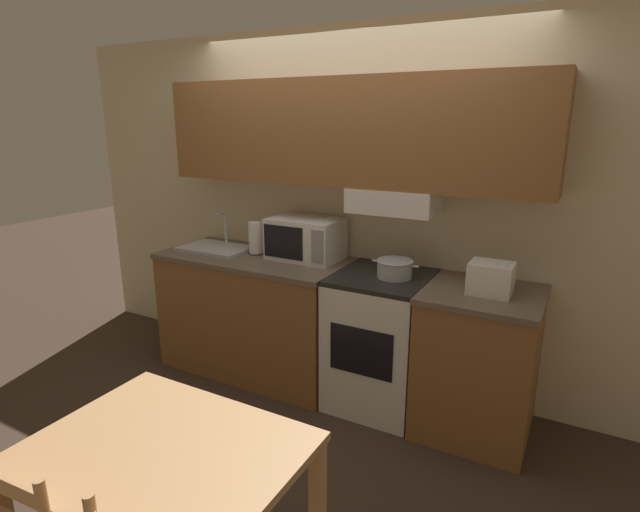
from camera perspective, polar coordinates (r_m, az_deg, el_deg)
The scene contains 11 objects.
ground_plane at distance 4.08m, azimuth 3.38°, elevation -12.71°, with size 16.00×16.00×0.00m, color #3D2D23.
wall_back at distance 3.56m, azimuth 3.44°, elevation 9.26°, with size 5.13×0.38×2.55m.
lower_counter_main at distance 3.93m, azimuth -7.31°, elevation -6.49°, with size 1.44×0.69×0.93m.
lower_counter_right_stub at distance 3.31m, azimuth 17.57°, elevation -11.45°, with size 0.69×0.69×0.93m.
stove_range at distance 3.47m, azimuth 6.89°, elevation -9.51°, with size 0.61×0.66×0.93m.
cooking_pot at distance 3.26m, azimuth 8.54°, elevation -1.36°, with size 0.32×0.24×0.12m.
microwave at distance 3.64m, azimuth -1.65°, elevation 2.02°, with size 0.51×0.36×0.30m.
toaster at distance 3.08m, azimuth 18.94°, elevation -2.41°, with size 0.26×0.20×0.19m.
sink_basin at distance 4.00m, azimuth -11.82°, elevation 0.97°, with size 0.54×0.36×0.28m.
paper_towel_roll at distance 3.80m, azimuth -7.36°, elevation 2.04°, with size 0.12×0.12×0.24m.
dining_table at distance 2.13m, azimuth -17.34°, elevation -22.58°, with size 1.01×0.78×0.74m.
Camera 1 is at (1.51, -3.27, 1.92)m, focal length 28.00 mm.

